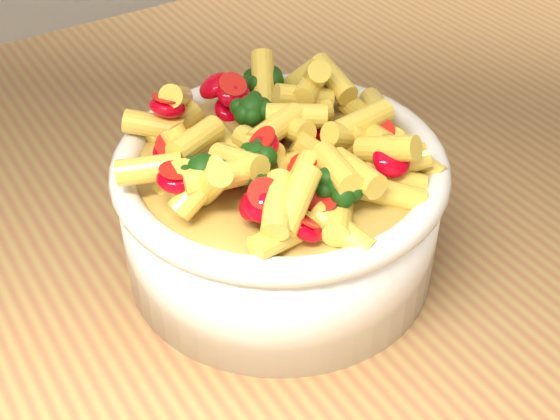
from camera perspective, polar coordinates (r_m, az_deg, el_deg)
table at (r=0.75m, az=0.73°, el=-4.50°), size 1.20×0.80×0.90m
serving_bowl at (r=0.57m, az=0.00°, el=0.10°), size 0.24×0.24×0.10m
pasta_salad at (r=0.54m, az=0.00°, el=5.40°), size 0.19×0.19×0.04m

